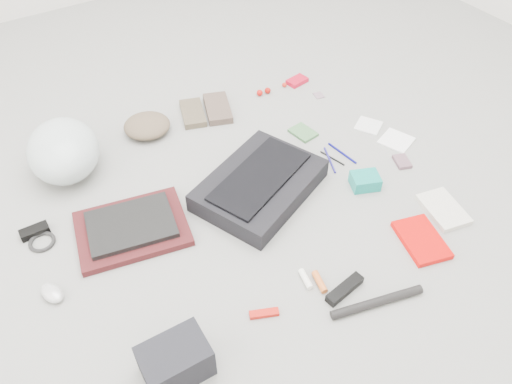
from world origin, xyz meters
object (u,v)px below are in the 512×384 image
book_red (421,240)px  accordion_wallet (365,181)px  laptop (131,224)px  bike_helmet (63,150)px  messenger_bag (260,185)px  camera_bag (176,361)px

book_red → accordion_wallet: 0.32m
laptop → bike_helmet: 0.45m
messenger_bag → camera_bag: size_ratio=2.52×
laptop → accordion_wallet: size_ratio=2.82×
laptop → camera_bag: bearing=-87.9°
book_red → laptop: bearing=160.3°
bike_helmet → camera_bag: bike_helmet is taller
camera_bag → bike_helmet: bearing=91.3°
camera_bag → accordion_wallet: 0.99m
laptop → messenger_bag: bearing=2.5°
accordion_wallet → book_red: bearing=-71.1°
messenger_bag → camera_bag: camera_bag is taller
messenger_bag → laptop: bearing=148.1°
messenger_bag → accordion_wallet: (0.36, -0.19, -0.01)m
bike_helmet → camera_bag: 0.99m
bike_helmet → messenger_bag: bearing=-29.6°
bike_helmet → camera_bag: bearing=-78.1°
laptop → bike_helmet: (-0.09, 0.44, 0.07)m
bike_helmet → book_red: 1.38m
messenger_bag → camera_bag: bearing=-163.5°
messenger_bag → bike_helmet: bearing=115.4°
laptop → bike_helmet: size_ratio=0.88×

